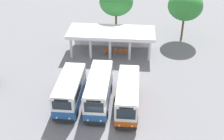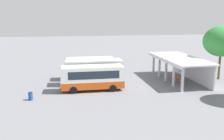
% 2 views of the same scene
% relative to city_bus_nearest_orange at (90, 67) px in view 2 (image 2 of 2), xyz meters
% --- Properties ---
extents(ground_plane, '(180.00, 180.00, 0.00)m').
position_rel_city_bus_nearest_orange_xyz_m(ground_plane, '(3.79, -3.00, -1.77)').
color(ground_plane, slate).
extents(city_bus_nearest_orange, '(2.46, 7.28, 3.19)m').
position_rel_city_bus_nearest_orange_xyz_m(city_bus_nearest_orange, '(0.00, 0.00, 0.00)').
color(city_bus_nearest_orange, black).
rests_on(city_bus_nearest_orange, ground).
extents(city_bus_second_in_row, '(2.46, 7.97, 3.39)m').
position_rel_city_bus_nearest_orange_xyz_m(city_bus_second_in_row, '(3.13, 0.25, 0.10)').
color(city_bus_second_in_row, black).
rests_on(city_bus_second_in_row, ground).
extents(city_bus_middle_cream, '(2.34, 7.94, 3.17)m').
position_rel_city_bus_nearest_orange_xyz_m(city_bus_middle_cream, '(6.27, -0.25, -0.01)').
color(city_bus_middle_cream, black).
rests_on(city_bus_middle_cream, ground).
extents(parked_car_flank, '(2.27, 4.22, 1.62)m').
position_rel_city_bus_nearest_orange_xyz_m(parked_car_flank, '(-10.60, 2.07, -0.94)').
color(parked_car_flank, black).
rests_on(parked_car_flank, ground).
extents(terminal_canopy, '(12.19, 5.04, 3.40)m').
position_rel_city_bus_nearest_orange_xyz_m(terminal_canopy, '(3.34, 13.14, 0.80)').
color(terminal_canopy, silver).
rests_on(terminal_canopy, ground).
extents(waiting_chair_end_by_column, '(0.45, 0.45, 0.86)m').
position_rel_city_bus_nearest_orange_xyz_m(waiting_chair_end_by_column, '(2.52, 12.05, -1.25)').
color(waiting_chair_end_by_column, slate).
rests_on(waiting_chair_end_by_column, ground).
extents(waiting_chair_second_from_end, '(0.45, 0.45, 0.86)m').
position_rel_city_bus_nearest_orange_xyz_m(waiting_chair_second_from_end, '(3.26, 12.04, -1.25)').
color(waiting_chair_second_from_end, slate).
rests_on(waiting_chair_second_from_end, ground).
extents(waiting_chair_middle_seat, '(0.45, 0.45, 0.86)m').
position_rel_city_bus_nearest_orange_xyz_m(waiting_chair_middle_seat, '(4.00, 12.08, -1.25)').
color(waiting_chair_middle_seat, slate).
rests_on(waiting_chair_middle_seat, ground).
extents(waiting_chair_fourth_seat, '(0.45, 0.45, 0.86)m').
position_rel_city_bus_nearest_orange_xyz_m(waiting_chair_fourth_seat, '(4.73, 12.10, -1.25)').
color(waiting_chair_fourth_seat, slate).
rests_on(waiting_chair_fourth_seat, ground).
extents(waiting_chair_fifth_seat, '(0.45, 0.45, 0.86)m').
position_rel_city_bus_nearest_orange_xyz_m(waiting_chair_fifth_seat, '(5.47, 12.08, -1.25)').
color(waiting_chair_fifth_seat, slate).
rests_on(waiting_chair_fifth_seat, ground).
extents(roadside_tree_behind_canopy, '(5.25, 5.25, 7.90)m').
position_rel_city_bus_nearest_orange_xyz_m(roadside_tree_behind_canopy, '(3.54, 18.90, 3.88)').
color(roadside_tree_behind_canopy, brown).
rests_on(roadside_tree_behind_canopy, ground).
extents(litter_bin_apron, '(0.49, 0.49, 0.90)m').
position_rel_city_bus_nearest_orange_xyz_m(litter_bin_apron, '(8.89, -7.47, -1.31)').
color(litter_bin_apron, '#19478C').
rests_on(litter_bin_apron, ground).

